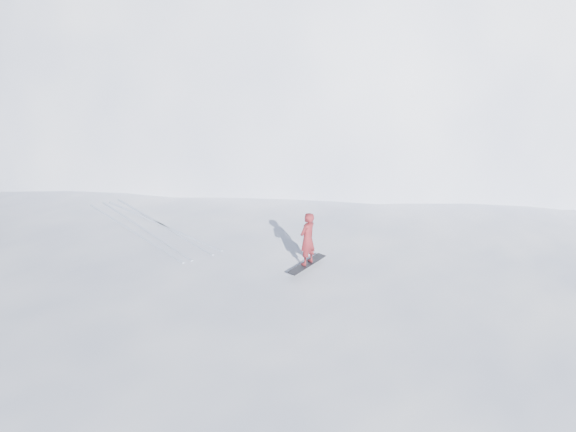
% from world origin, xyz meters
% --- Properties ---
extents(ground, '(400.00, 400.00, 0.00)m').
position_xyz_m(ground, '(0.00, 0.00, 0.00)').
color(ground, white).
rests_on(ground, ground).
extents(near_ridge, '(36.00, 28.00, 4.80)m').
position_xyz_m(near_ridge, '(1.00, 3.00, 0.00)').
color(near_ridge, white).
rests_on(near_ridge, ground).
extents(summit_peak, '(60.00, 56.00, 56.00)m').
position_xyz_m(summit_peak, '(22.00, 26.00, 0.00)').
color(summit_peak, white).
rests_on(summit_peak, ground).
extents(peak_shoulder, '(28.00, 24.00, 18.00)m').
position_xyz_m(peak_shoulder, '(10.00, 20.00, 0.00)').
color(peak_shoulder, white).
rests_on(peak_shoulder, ground).
extents(wind_bumps, '(16.00, 14.40, 1.00)m').
position_xyz_m(wind_bumps, '(-0.56, 2.12, 0.00)').
color(wind_bumps, white).
rests_on(wind_bumps, ground).
extents(snowboard, '(1.46, 0.72, 0.02)m').
position_xyz_m(snowboard, '(2.11, -0.68, 2.41)').
color(snowboard, black).
rests_on(snowboard, near_ridge).
extents(snowboarder, '(0.64, 0.52, 1.52)m').
position_xyz_m(snowboarder, '(2.11, -0.68, 3.18)').
color(snowboarder, maroon).
rests_on(snowboarder, snowboard).
extents(board_tracks, '(2.49, 5.92, 0.04)m').
position_xyz_m(board_tracks, '(-0.83, 4.16, 2.42)').
color(board_tracks, silver).
rests_on(board_tracks, ground).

